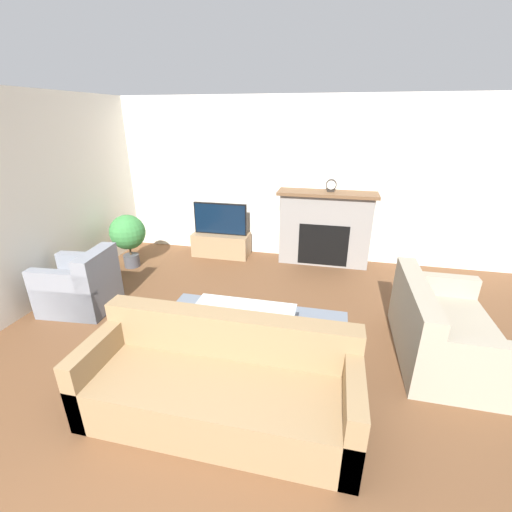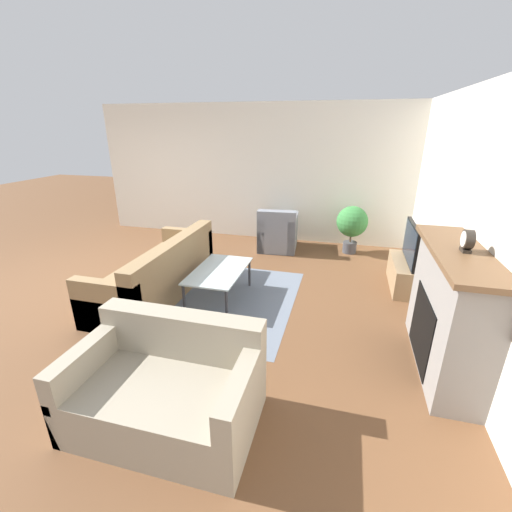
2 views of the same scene
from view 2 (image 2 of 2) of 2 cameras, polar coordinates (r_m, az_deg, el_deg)
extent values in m
plane|color=brown|center=(5.99, -25.46, -3.53)|extent=(20.00, 20.00, 0.00)
cube|color=silver|center=(4.38, 31.72, 5.61)|extent=(8.61, 0.06, 2.70)
cube|color=silver|center=(7.09, 4.77, 13.40)|extent=(0.06, 8.00, 2.70)
cube|color=slate|center=(4.83, -4.94, -7.24)|extent=(2.31, 1.85, 0.00)
cube|color=gray|center=(3.79, 29.52, -7.95)|extent=(1.48, 0.41, 1.24)
cube|color=black|center=(3.84, 25.83, -10.83)|extent=(0.81, 0.01, 0.69)
cube|color=brown|center=(3.56, 30.75, 0.56)|extent=(1.60, 0.47, 0.05)
cube|color=#997A56|center=(5.55, 23.73, -2.82)|extent=(1.02, 0.43, 0.41)
cube|color=black|center=(5.39, 24.48, 1.92)|extent=(0.96, 0.05, 0.56)
cube|color=black|center=(5.38, 24.19, 1.95)|extent=(0.92, 0.01, 0.52)
cube|color=#8C704C|center=(5.11, -16.31, -3.79)|extent=(2.25, 0.85, 0.42)
cube|color=#8C704C|center=(4.80, -13.45, 0.18)|extent=(2.25, 0.20, 0.40)
cube|color=#8C704C|center=(5.92, -11.32, 1.35)|extent=(0.14, 0.85, 0.66)
cube|color=#8C704C|center=(4.30, -23.59, -7.91)|extent=(0.14, 0.85, 0.66)
cube|color=#9E937F|center=(3.06, -14.78, -22.43)|extent=(0.90, 1.44, 0.42)
cube|color=#9E937F|center=(3.05, -12.26, -12.56)|extent=(0.20, 1.44, 0.40)
cube|color=#9E937F|center=(3.30, -25.34, -17.54)|extent=(0.90, 0.14, 0.66)
cube|color=#9E937F|center=(2.77, -2.16, -23.71)|extent=(0.90, 0.14, 0.66)
cube|color=gray|center=(6.74, 3.70, 3.08)|extent=(0.89, 0.78, 0.42)
cube|color=gray|center=(6.32, 3.46, 5.74)|extent=(0.26, 0.72, 0.40)
cube|color=gray|center=(6.68, 6.15, 3.92)|extent=(0.85, 0.21, 0.66)
cube|color=gray|center=(6.74, 1.31, 4.18)|extent=(0.85, 0.21, 0.66)
cylinder|color=#333338|center=(5.29, -7.03, -2.16)|extent=(0.04, 0.04, 0.42)
cylinder|color=#333338|center=(4.45, -11.90, -7.17)|extent=(0.04, 0.04, 0.42)
cylinder|color=#333338|center=(5.12, -1.10, -2.81)|extent=(0.04, 0.04, 0.42)
cylinder|color=#333338|center=(4.24, -4.94, -8.23)|extent=(0.04, 0.04, 0.42)
cube|color=silver|center=(4.67, -6.21, -2.41)|extent=(1.11, 0.65, 0.02)
cylinder|color=#47474C|center=(6.75, 15.32, 1.43)|extent=(0.25, 0.25, 0.21)
cylinder|color=#4C3823|center=(6.69, 15.47, 2.98)|extent=(0.03, 0.03, 0.17)
sphere|color=#387F3D|center=(6.60, 15.73, 5.56)|extent=(0.57, 0.57, 0.57)
cube|color=#28231E|center=(3.51, 31.53, 0.85)|extent=(0.12, 0.07, 0.03)
cylinder|color=#28231E|center=(3.48, 31.84, 2.39)|extent=(0.17, 0.07, 0.17)
cylinder|color=white|center=(3.47, 31.26, 2.46)|extent=(0.14, 0.00, 0.14)
camera|label=1|loc=(5.56, -42.88, 16.85)|focal=24.00mm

